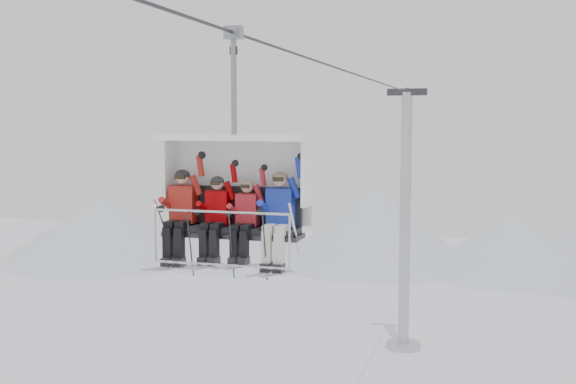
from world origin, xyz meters
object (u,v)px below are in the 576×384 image
(skier_center_right, at_px, (245,218))
(skier_far_right, at_px, (279,215))
(lift_tower_right, at_px, (405,239))
(skier_far_left, at_px, (181,211))
(skier_center_left, at_px, (216,215))
(chairlift_carrier, at_px, (237,184))

(skier_center_right, relative_size, skier_far_right, 0.97)
(lift_tower_right, bearing_deg, skier_center_right, -89.42)
(skier_center_right, bearing_deg, lift_tower_right, 90.58)
(skier_far_left, xyz_separation_m, skier_center_left, (0.65, -0.01, -0.05))
(chairlift_carrier, relative_size, skier_far_right, 2.29)
(lift_tower_right, relative_size, chairlift_carrier, 3.38)
(skier_far_right, bearing_deg, skier_center_left, -179.37)
(lift_tower_right, relative_size, skier_center_left, 7.99)
(skier_far_left, relative_size, skier_far_right, 1.00)
(lift_tower_right, height_order, skier_center_left, lift_tower_right)
(chairlift_carrier, bearing_deg, lift_tower_right, 90.00)
(lift_tower_right, relative_size, skier_far_right, 7.75)
(skier_far_left, bearing_deg, lift_tower_right, 87.91)
(chairlift_carrier, distance_m, skier_far_left, 1.09)
(lift_tower_right, distance_m, skier_center_right, 25.93)
(lift_tower_right, height_order, skier_center_right, lift_tower_right)
(lift_tower_right, xyz_separation_m, skier_far_right, (0.85, -25.54, 4.46))
(chairlift_carrier, bearing_deg, skier_center_right, -51.16)
(lift_tower_right, xyz_separation_m, skier_center_left, (-0.28, -25.55, 4.42))
(skier_center_right, bearing_deg, skier_far_left, 179.06)
(skier_far_right, bearing_deg, lift_tower_right, 91.90)
(lift_tower_right, bearing_deg, skier_center_left, -90.62)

